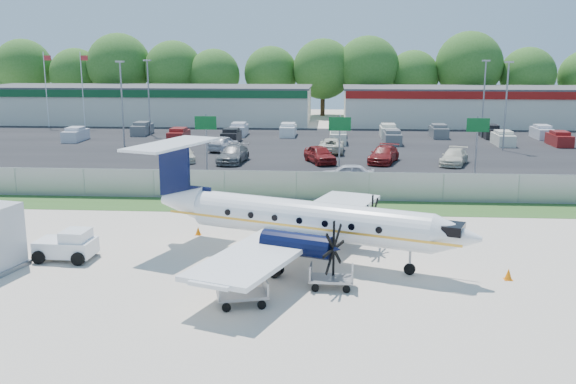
# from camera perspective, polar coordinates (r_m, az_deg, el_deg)

# --- Properties ---
(ground) EXTENTS (170.00, 170.00, 0.00)m
(ground) POSITION_cam_1_polar(r_m,az_deg,el_deg) (30.91, -0.80, -6.56)
(ground) COLOR beige
(ground) RESTS_ON ground
(grass_verge) EXTENTS (170.00, 4.00, 0.02)m
(grass_verge) POSITION_cam_1_polar(r_m,az_deg,el_deg) (42.41, 0.58, -1.29)
(grass_verge) COLOR #2D561E
(grass_verge) RESTS_ON ground
(access_road) EXTENTS (170.00, 8.00, 0.02)m
(access_road) POSITION_cam_1_polar(r_m,az_deg,el_deg) (49.23, 1.08, 0.63)
(access_road) COLOR black
(access_road) RESTS_ON ground
(parking_lot) EXTENTS (170.00, 32.00, 0.02)m
(parking_lot) POSITION_cam_1_polar(r_m,az_deg,el_deg) (69.90, 2.00, 4.13)
(parking_lot) COLOR black
(parking_lot) RESTS_ON ground
(perimeter_fence) EXTENTS (120.00, 0.06, 1.99)m
(perimeter_fence) POSITION_cam_1_polar(r_m,az_deg,el_deg) (44.14, 0.74, 0.58)
(perimeter_fence) COLOR gray
(perimeter_fence) RESTS_ON ground
(building_west) EXTENTS (46.40, 12.40, 5.24)m
(building_west) POSITION_cam_1_polar(r_m,az_deg,el_deg) (95.18, -12.20, 7.65)
(building_west) COLOR silver
(building_west) RESTS_ON ground
(building_east) EXTENTS (44.40, 12.40, 5.24)m
(building_east) POSITION_cam_1_polar(r_m,az_deg,el_deg) (94.38, 18.65, 7.24)
(building_east) COLOR silver
(building_east) RESTS_ON ground
(sign_left) EXTENTS (1.80, 0.26, 5.00)m
(sign_left) POSITION_cam_1_polar(r_m,az_deg,el_deg) (53.48, -7.31, 5.39)
(sign_left) COLOR gray
(sign_left) RESTS_ON ground
(sign_mid) EXTENTS (1.80, 0.26, 5.00)m
(sign_mid) POSITION_cam_1_polar(r_m,az_deg,el_deg) (52.44, 4.62, 5.31)
(sign_mid) COLOR gray
(sign_mid) RESTS_ON ground
(sign_right) EXTENTS (1.80, 0.26, 5.00)m
(sign_right) POSITION_cam_1_polar(r_m,az_deg,el_deg) (53.68, 16.49, 5.00)
(sign_right) COLOR gray
(sign_right) RESTS_ON ground
(flagpole_west) EXTENTS (1.06, 0.12, 10.00)m
(flagpole_west) POSITION_cam_1_polar(r_m,az_deg,el_deg) (92.60, -20.69, 8.88)
(flagpole_west) COLOR white
(flagpole_west) RESTS_ON ground
(flagpole_east) EXTENTS (1.06, 0.12, 10.00)m
(flagpole_east) POSITION_cam_1_polar(r_m,az_deg,el_deg) (90.64, -17.78, 9.02)
(flagpole_east) COLOR white
(flagpole_east) RESTS_ON ground
(light_pole_nw) EXTENTS (0.90, 0.35, 9.09)m
(light_pole_nw) POSITION_cam_1_polar(r_m,az_deg,el_deg) (70.97, -14.56, 8.11)
(light_pole_nw) COLOR gray
(light_pole_nw) RESTS_ON ground
(light_pole_ne) EXTENTS (0.90, 0.35, 9.09)m
(light_pole_ne) POSITION_cam_1_polar(r_m,az_deg,el_deg) (69.54, 18.83, 7.77)
(light_pole_ne) COLOR gray
(light_pole_ne) RESTS_ON ground
(light_pole_sw) EXTENTS (0.90, 0.35, 9.09)m
(light_pole_sw) POSITION_cam_1_polar(r_m,az_deg,el_deg) (80.50, -12.29, 8.68)
(light_pole_sw) COLOR gray
(light_pole_sw) RESTS_ON ground
(light_pole_se) EXTENTS (0.90, 0.35, 9.09)m
(light_pole_se) POSITION_cam_1_polar(r_m,az_deg,el_deg) (79.23, 17.03, 8.37)
(light_pole_se) COLOR gray
(light_pole_se) RESTS_ON ground
(tree_line) EXTENTS (112.00, 6.00, 14.00)m
(tree_line) POSITION_cam_1_polar(r_m,az_deg,el_deg) (103.65, 2.71, 6.81)
(tree_line) COLOR #2C5F1C
(tree_line) RESTS_ON ground
(aircraft) EXTENTS (17.39, 16.92, 5.35)m
(aircraft) POSITION_cam_1_polar(r_m,az_deg,el_deg) (31.24, 1.27, -2.40)
(aircraft) COLOR white
(aircraft) RESTS_ON ground
(pushback_tug) EXTENTS (2.84, 2.09, 1.49)m
(pushback_tug) POSITION_cam_1_polar(r_m,az_deg,el_deg) (33.42, -18.95, -4.50)
(pushback_tug) COLOR white
(pushback_tug) RESTS_ON ground
(baggage_cart_near) EXTENTS (2.26, 1.69, 1.06)m
(baggage_cart_near) POSITION_cam_1_polar(r_m,az_deg,el_deg) (26.19, -4.09, -9.02)
(baggage_cart_near) COLOR gray
(baggage_cart_near) RESTS_ON ground
(baggage_cart_far) EXTENTS (1.93, 1.21, 1.00)m
(baggage_cart_far) POSITION_cam_1_polar(r_m,az_deg,el_deg) (28.01, 3.88, -7.63)
(baggage_cart_far) COLOR gray
(baggage_cart_far) RESTS_ON ground
(cone_nose) EXTENTS (0.37, 0.37, 0.53)m
(cone_nose) POSITION_cam_1_polar(r_m,az_deg,el_deg) (30.64, 19.00, -6.94)
(cone_nose) COLOR orange
(cone_nose) RESTS_ON ground
(cone_starboard_wing) EXTENTS (0.33, 0.33, 0.47)m
(cone_starboard_wing) POSITION_cam_1_polar(r_m,az_deg,el_deg) (36.25, -7.99, -3.45)
(cone_starboard_wing) COLOR orange
(cone_starboard_wing) RESTS_ON ground
(road_car_west) EXTENTS (4.66, 2.27, 1.28)m
(road_car_west) POSITION_cam_1_polar(r_m,az_deg,el_deg) (50.61, -15.56, 0.49)
(road_car_west) COLOR beige
(road_car_west) RESTS_ON ground
(road_car_mid) EXTENTS (4.38, 1.86, 1.48)m
(road_car_mid) POSITION_cam_1_polar(r_m,az_deg,el_deg) (50.43, 5.23, 0.85)
(road_car_mid) COLOR silver
(road_car_mid) RESTS_ON ground
(parked_car_a) EXTENTS (3.07, 4.78, 1.29)m
(parked_car_a) POSITION_cam_1_polar(r_m,az_deg,el_deg) (60.71, -9.20, 2.71)
(parked_car_a) COLOR beige
(parked_car_a) RESTS_ON ground
(parked_car_b) EXTENTS (2.69, 5.58, 1.57)m
(parked_car_b) POSITION_cam_1_polar(r_m,az_deg,el_deg) (59.39, -4.90, 2.61)
(parked_car_b) COLOR #595B5E
(parked_car_b) RESTS_ON ground
(parked_car_c) EXTENTS (3.49, 5.10, 1.61)m
(parked_car_c) POSITION_cam_1_polar(r_m,az_deg,el_deg) (59.02, 2.85, 2.58)
(parked_car_c) COLOR maroon
(parked_car_c) RESTS_ON ground
(parked_car_d) EXTENTS (3.55, 5.67, 1.53)m
(parked_car_d) POSITION_cam_1_polar(r_m,az_deg,el_deg) (59.79, 8.48, 2.59)
(parked_car_d) COLOR maroon
(parked_car_d) RESTS_ON ground
(parked_car_e) EXTENTS (3.53, 5.34, 1.44)m
(parked_car_e) POSITION_cam_1_polar(r_m,az_deg,el_deg) (60.01, 14.51, 2.36)
(parked_car_e) COLOR beige
(parked_car_e) RESTS_ON ground
(parked_car_f) EXTENTS (3.00, 4.94, 1.57)m
(parked_car_f) POSITION_cam_1_polar(r_m,az_deg,el_deg) (66.75, -5.75, 3.67)
(parked_car_f) COLOR silver
(parked_car_f) RESTS_ON ground
(parked_car_g) EXTENTS (2.68, 5.46, 1.49)m
(parked_car_g) POSITION_cam_1_polar(r_m,az_deg,el_deg) (65.21, 3.87, 3.50)
(parked_car_g) COLOR beige
(parked_car_g) RESTS_ON ground
(far_parking_rows) EXTENTS (56.00, 10.00, 1.60)m
(far_parking_rows) POSITION_cam_1_polar(r_m,az_deg,el_deg) (74.85, 2.14, 4.67)
(far_parking_rows) COLOR gray
(far_parking_rows) RESTS_ON ground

